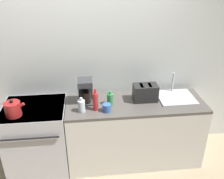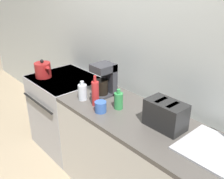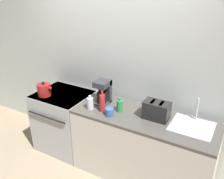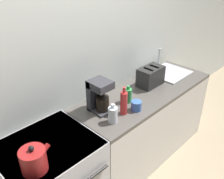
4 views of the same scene
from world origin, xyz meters
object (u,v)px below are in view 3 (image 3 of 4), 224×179
Objects in this scene: cup_blue at (109,112)px; bottle_red at (102,103)px; coffee_maker at (103,91)px; stove at (65,120)px; bottle_green at (120,106)px; toaster at (156,110)px; kettle at (44,90)px; bottle_clear at (90,103)px.

bottle_red is at bearing 160.08° from cup_blue.
coffee_maker is at bearing 133.76° from cup_blue.
coffee_maker reaches higher than stove.
stove is at bearing 178.18° from bottle_green.
coffee_maker is 1.72× the size of bottle_green.
toaster is at bearing -3.07° from coffee_maker.
kettle is at bearing -173.40° from bottle_green.
bottle_green is at bearing 30.36° from bottle_red.
cup_blue is at bearing -156.91° from toaster.
toaster reaches higher than cup_blue.
coffee_maker is (0.82, 0.23, 0.08)m from kettle.
bottle_red reaches higher than cup_blue.
stove is 1.07m from bottle_green.
coffee_maker is at bearing 6.45° from stove.
bottle_green is (0.30, -0.10, -0.09)m from coffee_maker.
bottle_clear is at bearing -159.65° from bottle_green.
stove is 8.88× the size of cup_blue.
coffee_maker is 0.24m from bottle_red.
stove is 4.90× the size of bottle_green.
bottle_red is at bearing -165.05° from toaster.
coffee_maker is at bearing 15.78° from kettle.
kettle is 0.77m from bottle_clear.
cup_blue is at bearing -4.80° from bottle_clear.
bottle_clear is at bearing -166.55° from toaster.
stove is 2.95× the size of toaster.
stove is 1.02m from cup_blue.
bottle_green is (1.12, 0.13, -0.01)m from kettle.
stove is at bearing -173.55° from coffee_maker.
toaster reaches higher than stove.
coffee_maker reaches higher than kettle.
bottle_clear is at bearing 175.20° from cup_blue.
cup_blue is (0.29, -0.02, -0.03)m from bottle_clear.
toaster is at bearing 7.78° from bottle_green.
coffee_maker is (-0.75, 0.04, 0.06)m from toaster.
toaster reaches higher than bottle_green.
stove is 0.57m from kettle.
bottle_red is at bearing 1.34° from kettle.
bottle_red is 2.77× the size of cup_blue.
kettle is 1.06m from cup_blue.
cup_blue is at bearing -46.24° from coffee_maker.
cup_blue is at bearing -11.79° from stove.
kettle is at bearing -179.99° from bottle_clear.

